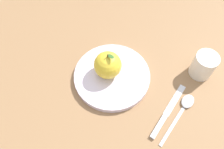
% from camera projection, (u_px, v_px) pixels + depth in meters
% --- Properties ---
extents(ground_plane, '(2.40, 2.40, 0.00)m').
position_uv_depth(ground_plane, '(120.00, 88.00, 0.71)').
color(ground_plane, olive).
extents(dinner_plate, '(0.23, 0.23, 0.02)m').
position_uv_depth(dinner_plate, '(112.00, 76.00, 0.72)').
color(dinner_plate, silver).
rests_on(dinner_plate, ground_plane).
extents(apple, '(0.08, 0.08, 0.09)m').
position_uv_depth(apple, '(108.00, 65.00, 0.69)').
color(apple, gold).
rests_on(apple, dinner_plate).
extents(cup, '(0.07, 0.07, 0.08)m').
position_uv_depth(cup, '(204.00, 65.00, 0.70)').
color(cup, silver).
rests_on(cup, ground_plane).
extents(knife, '(0.05, 0.20, 0.01)m').
position_uv_depth(knife, '(165.00, 115.00, 0.67)').
color(knife, silver).
rests_on(knife, ground_plane).
extents(spoon, '(0.06, 0.18, 0.01)m').
position_uv_depth(spoon, '(184.00, 107.00, 0.68)').
color(spoon, silver).
rests_on(spoon, ground_plane).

